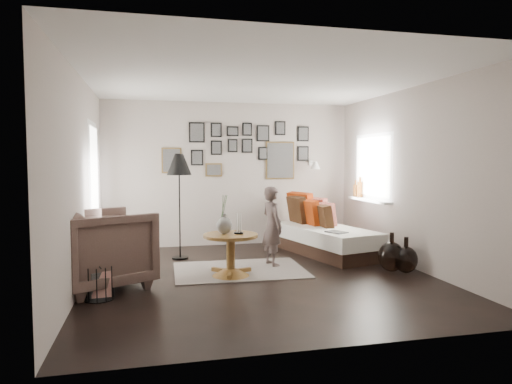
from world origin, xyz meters
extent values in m
plane|color=black|center=(0.00, 0.00, 0.00)|extent=(4.80, 4.80, 0.00)
plane|color=#AEA198|center=(0.00, 2.40, 1.30)|extent=(4.50, 0.00, 4.50)
plane|color=#AEA198|center=(0.00, -2.40, 1.30)|extent=(4.50, 0.00, 4.50)
plane|color=#AEA198|center=(-2.25, 0.00, 1.30)|extent=(0.00, 4.80, 4.80)
plane|color=#AEA198|center=(2.25, 0.00, 1.30)|extent=(0.00, 4.80, 4.80)
plane|color=white|center=(0.00, 0.00, 2.60)|extent=(4.80, 4.80, 0.00)
plane|color=white|center=(-2.23, 1.20, 1.05)|extent=(0.00, 2.14, 2.14)
plane|color=white|center=(-2.23, 1.20, 1.05)|extent=(0.00, 1.88, 1.88)
plane|color=white|center=(-2.23, 1.20, 1.05)|extent=(0.00, 1.93, 1.93)
plane|color=white|center=(2.23, 1.20, 1.45)|extent=(0.00, 1.30, 1.30)
plane|color=white|center=(2.23, 1.20, 1.45)|extent=(0.00, 1.14, 1.14)
cube|color=white|center=(2.17, 1.20, 0.88)|extent=(0.15, 1.32, 0.04)
cylinder|color=#8C4C14|center=(2.17, 1.55, 1.04)|extent=(0.10, 0.10, 0.28)
cylinder|color=#8C4C14|center=(2.17, 1.72, 1.01)|extent=(0.08, 0.08, 0.22)
cube|color=brown|center=(-1.05, 2.38, 1.55)|extent=(0.35, 0.03, 0.45)
cube|color=black|center=(-1.05, 2.37, 1.55)|extent=(0.30, 0.01, 0.40)
cube|color=black|center=(-0.60, 2.38, 2.05)|extent=(0.28, 0.03, 0.36)
cube|color=black|center=(-0.60, 2.37, 2.05)|extent=(0.23, 0.01, 0.31)
cube|color=black|center=(-0.60, 2.38, 1.60)|extent=(0.22, 0.03, 0.28)
cube|color=black|center=(-0.60, 2.37, 1.60)|extent=(0.17, 0.01, 0.23)
cube|color=black|center=(-0.25, 2.38, 2.10)|extent=(0.20, 0.03, 0.26)
cube|color=black|center=(-0.25, 2.37, 2.10)|extent=(0.15, 0.01, 0.21)
cube|color=black|center=(-0.25, 2.38, 1.78)|extent=(0.20, 0.03, 0.26)
cube|color=black|center=(-0.25, 2.37, 1.78)|extent=(0.15, 0.01, 0.21)
cube|color=black|center=(0.05, 2.38, 2.08)|extent=(0.22, 0.03, 0.18)
cube|color=black|center=(0.05, 2.37, 2.08)|extent=(0.17, 0.01, 0.13)
cube|color=black|center=(0.05, 2.38, 1.82)|extent=(0.18, 0.03, 0.24)
cube|color=black|center=(0.05, 2.37, 1.82)|extent=(0.13, 0.01, 0.19)
cube|color=black|center=(0.32, 2.38, 2.12)|extent=(0.18, 0.03, 0.24)
cube|color=black|center=(0.32, 2.37, 2.12)|extent=(0.13, 0.01, 0.19)
cube|color=black|center=(0.32, 2.38, 1.82)|extent=(0.20, 0.03, 0.26)
cube|color=black|center=(0.32, 2.37, 1.82)|extent=(0.15, 0.01, 0.21)
cube|color=black|center=(0.62, 2.38, 2.05)|extent=(0.24, 0.03, 0.30)
cube|color=black|center=(0.62, 2.37, 2.05)|extent=(0.19, 0.01, 0.25)
cube|color=black|center=(0.62, 2.38, 1.68)|extent=(0.18, 0.03, 0.24)
cube|color=black|center=(0.62, 2.37, 1.68)|extent=(0.13, 0.01, 0.19)
cube|color=brown|center=(0.95, 2.38, 1.55)|extent=(0.55, 0.03, 0.70)
cube|color=black|center=(0.95, 2.37, 1.55)|extent=(0.50, 0.01, 0.65)
cube|color=black|center=(0.95, 2.38, 2.15)|extent=(0.20, 0.03, 0.26)
cube|color=black|center=(0.95, 2.37, 2.15)|extent=(0.15, 0.01, 0.21)
cube|color=black|center=(1.40, 2.38, 2.05)|extent=(0.22, 0.03, 0.28)
cube|color=black|center=(1.40, 2.37, 2.05)|extent=(0.17, 0.01, 0.23)
cube|color=black|center=(1.40, 2.38, 1.68)|extent=(0.22, 0.03, 0.28)
cube|color=black|center=(1.40, 2.37, 1.68)|extent=(0.17, 0.01, 0.23)
cube|color=brown|center=(-0.30, 2.38, 1.38)|extent=(0.30, 0.03, 0.24)
cube|color=black|center=(-0.30, 2.37, 1.38)|extent=(0.25, 0.01, 0.19)
cube|color=white|center=(1.55, 2.37, 1.50)|extent=(0.06, 0.04, 0.10)
cylinder|color=white|center=(1.55, 2.25, 1.52)|extent=(0.02, 0.24, 0.02)
cone|color=white|center=(1.55, 2.12, 1.46)|extent=(0.18, 0.18, 0.14)
cube|color=beige|center=(-0.21, 0.40, 0.01)|extent=(1.86, 1.34, 0.01)
cone|color=brown|center=(-0.39, 0.10, 0.05)|extent=(0.54, 0.54, 0.10)
cylinder|color=brown|center=(-0.39, 0.10, 0.29)|extent=(0.11, 0.11, 0.42)
cylinder|color=brown|center=(-0.39, 0.10, 0.55)|extent=(0.73, 0.73, 0.04)
ellipsoid|color=black|center=(-0.47, 0.12, 0.69)|extent=(0.21, 0.21, 0.23)
cylinder|color=black|center=(-0.47, 0.12, 0.82)|extent=(0.06, 0.06, 0.04)
cylinder|color=black|center=(-0.28, 0.10, 0.58)|extent=(0.13, 0.13, 0.02)
cube|color=black|center=(1.38, 1.15, 0.11)|extent=(1.25, 2.05, 0.22)
cube|color=white|center=(1.38, 1.15, 0.33)|extent=(1.32, 2.12, 0.24)
cube|color=#992A08|center=(1.40, 1.93, 0.70)|extent=(0.43, 0.61, 0.56)
cube|color=#341E10|center=(1.26, 1.83, 0.67)|extent=(0.29, 0.53, 0.50)
cube|color=maroon|center=(1.52, 1.67, 0.66)|extent=(0.44, 0.52, 0.48)
cube|color=#992A08|center=(1.32, 1.53, 0.65)|extent=(0.29, 0.49, 0.46)
cube|color=maroon|center=(1.48, 1.35, 0.63)|extent=(0.37, 0.47, 0.42)
cube|color=#341E10|center=(1.38, 1.20, 0.62)|extent=(0.21, 0.40, 0.40)
cube|color=black|center=(1.33, 0.60, 0.46)|extent=(0.32, 0.37, 0.02)
imported|color=brown|center=(-2.00, -0.08, 0.48)|extent=(1.40, 1.39, 0.96)
cube|color=silver|center=(-2.00, -0.03, 0.48)|extent=(0.58, 0.59, 0.20)
cylinder|color=black|center=(-0.98, 1.36, 0.01)|extent=(0.26, 0.26, 0.03)
cylinder|color=black|center=(-0.98, 1.36, 0.74)|extent=(0.02, 0.02, 1.47)
cone|color=black|center=(-0.98, 1.36, 1.49)|extent=(0.39, 0.39, 0.33)
cube|color=black|center=(-2.00, -0.57, 0.17)|extent=(0.22, 0.19, 0.29)
cube|color=silver|center=(-1.97, -0.59, 0.17)|extent=(0.22, 0.10, 0.29)
ellipsoid|color=black|center=(1.85, -0.14, 0.21)|extent=(0.36, 0.36, 0.42)
cylinder|color=black|center=(1.85, -0.14, 0.48)|extent=(0.06, 0.06, 0.13)
ellipsoid|color=black|center=(2.00, -0.26, 0.19)|extent=(0.32, 0.32, 0.37)
cylinder|color=black|center=(2.00, -0.26, 0.43)|extent=(0.06, 0.06, 0.13)
imported|color=#534341|center=(0.32, 0.59, 0.59)|extent=(0.37, 0.48, 1.17)
camera|label=1|loc=(-1.42, -5.84, 1.55)|focal=32.00mm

